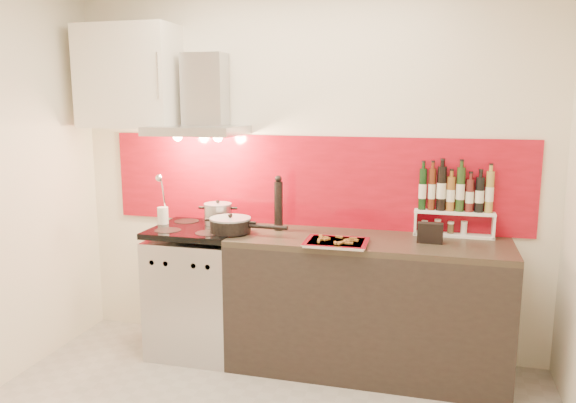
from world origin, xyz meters
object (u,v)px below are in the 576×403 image
(counter, at_px, (367,305))
(saute_pan, at_px, (231,225))
(stock_pot, at_px, (218,213))
(baking_tray, at_px, (336,242))
(pepper_mill, at_px, (278,204))
(range_stove, at_px, (199,291))

(counter, height_order, saute_pan, saute_pan)
(stock_pot, distance_m, baking_tray, 0.98)
(counter, distance_m, stock_pot, 1.23)
(stock_pot, height_order, baking_tray, stock_pot)
(pepper_mill, bearing_deg, baking_tray, -32.42)
(baking_tray, bearing_deg, range_stove, 169.47)
(saute_pan, bearing_deg, counter, 5.11)
(stock_pot, relative_size, saute_pan, 0.37)
(pepper_mill, bearing_deg, stock_pot, 175.02)
(stock_pot, xyz_separation_m, pepper_mill, (0.46, -0.04, 0.10))
(range_stove, relative_size, saute_pan, 1.68)
(stock_pot, height_order, pepper_mill, pepper_mill)
(range_stove, height_order, baking_tray, baking_tray)
(stock_pot, height_order, saute_pan, stock_pot)
(stock_pot, bearing_deg, pepper_mill, -4.98)
(pepper_mill, relative_size, baking_tray, 0.96)
(counter, distance_m, saute_pan, 1.05)
(counter, height_order, pepper_mill, pepper_mill)
(pepper_mill, bearing_deg, range_stove, -169.97)
(range_stove, bearing_deg, baking_tray, -10.53)
(range_stove, relative_size, counter, 0.51)
(stock_pot, relative_size, pepper_mill, 0.53)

